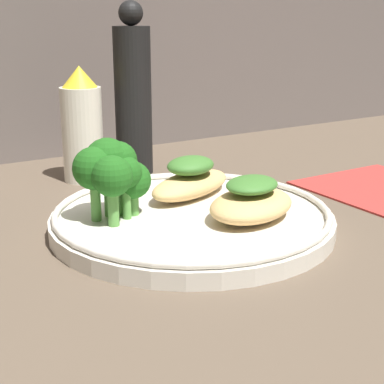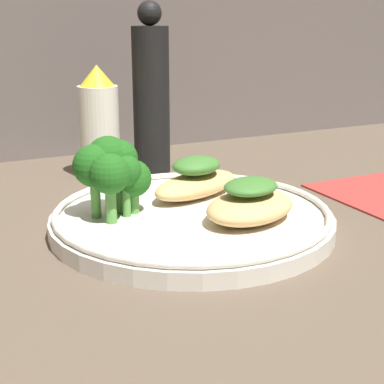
{
  "view_description": "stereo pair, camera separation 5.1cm",
  "coord_description": "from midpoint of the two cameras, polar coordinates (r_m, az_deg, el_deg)",
  "views": [
    {
      "loc": [
        -25.91,
        -41.69,
        18.35
      ],
      "look_at": [
        0.0,
        0.0,
        3.4
      ],
      "focal_mm": 55.0,
      "sensor_mm": 36.0,
      "label": 1
    },
    {
      "loc": [
        -21.43,
        -44.17,
        18.35
      ],
      "look_at": [
        0.0,
        0.0,
        3.4
      ],
      "focal_mm": 55.0,
      "sensor_mm": 36.0,
      "label": 2
    }
  ],
  "objects": [
    {
      "name": "pepper_grinder",
      "position": [
        0.7,
        -7.87,
        9.17
      ],
      "size": [
        4.29,
        4.29,
        19.78
      ],
      "color": "black",
      "rests_on": "ground_plane"
    },
    {
      "name": "plate",
      "position": [
        0.52,
        -2.82,
        -2.58
      ],
      "size": [
        24.98,
        24.98,
        2.0
      ],
      "color": "silver",
      "rests_on": "ground_plane"
    },
    {
      "name": "broccoli_bunch",
      "position": [
        0.5,
        -10.62,
        2.04
      ],
      "size": [
        6.8,
        6.16,
        6.91
      ],
      "color": "#569942",
      "rests_on": "plate"
    },
    {
      "name": "ground_plane",
      "position": [
        0.53,
        -2.8,
        -4.12
      ],
      "size": [
        180.0,
        180.0,
        1.0
      ],
      "primitive_type": "cube",
      "color": "brown"
    },
    {
      "name": "grilled_meat_middle",
      "position": [
        0.56,
        -2.74,
        1.13
      ],
      "size": [
        11.29,
        8.09,
        3.88
      ],
      "color": "tan",
      "rests_on": "plate"
    },
    {
      "name": "grilled_meat_front",
      "position": [
        0.5,
        2.9,
        -0.98
      ],
      "size": [
        10.75,
        9.25,
        3.64
      ],
      "color": "tan",
      "rests_on": "plate"
    },
    {
      "name": "sauce_bottle",
      "position": [
        0.68,
        -12.78,
        6.16
      ],
      "size": [
        4.58,
        4.58,
        12.91
      ],
      "color": "silver",
      "rests_on": "ground_plane"
    },
    {
      "name": "napkin",
      "position": [
        0.66,
        16.04,
        0.38
      ],
      "size": [
        14.9,
        14.9,
        0.4
      ],
      "color": "#B2332D",
      "rests_on": "ground_plane"
    }
  ]
}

